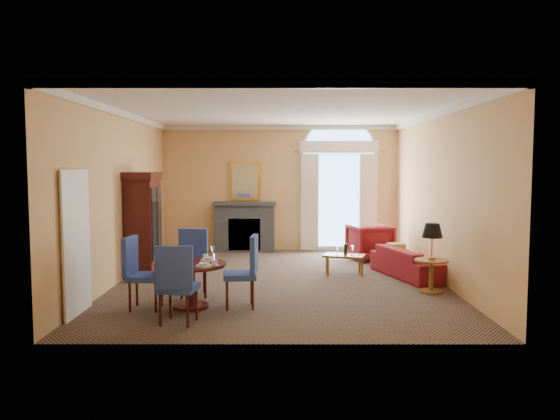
{
  "coord_description": "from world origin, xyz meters",
  "views": [
    {
      "loc": [
        0.01,
        -10.24,
        2.17
      ],
      "look_at": [
        0.0,
        0.5,
        1.3
      ],
      "focal_mm": 35.0,
      "sensor_mm": 36.0,
      "label": 1
    }
  ],
  "objects_px": {
    "sofa": "(410,262)",
    "armchair": "(370,242)",
    "armoire": "(143,225)",
    "dining_table": "(190,274)",
    "side_table": "(432,249)",
    "coffee_table": "(344,256)"
  },
  "relations": [
    {
      "from": "coffee_table",
      "to": "side_table",
      "type": "relative_size",
      "value": 0.76
    },
    {
      "from": "armchair",
      "to": "side_table",
      "type": "distance_m",
      "value": 3.33
    },
    {
      "from": "sofa",
      "to": "side_table",
      "type": "distance_m",
      "value": 1.39
    },
    {
      "from": "armoire",
      "to": "sofa",
      "type": "bearing_deg",
      "value": -2.48
    },
    {
      "from": "armoire",
      "to": "armchair",
      "type": "distance_m",
      "value": 5.13
    },
    {
      "from": "sofa",
      "to": "armchair",
      "type": "bearing_deg",
      "value": -3.01
    },
    {
      "from": "armchair",
      "to": "side_table",
      "type": "relative_size",
      "value": 0.78
    },
    {
      "from": "sofa",
      "to": "armchair",
      "type": "distance_m",
      "value": 2.03
    },
    {
      "from": "armoire",
      "to": "sofa",
      "type": "relative_size",
      "value": 1.05
    },
    {
      "from": "sofa",
      "to": "side_table",
      "type": "relative_size",
      "value": 1.68
    },
    {
      "from": "armoire",
      "to": "side_table",
      "type": "height_order",
      "value": "armoire"
    },
    {
      "from": "armoire",
      "to": "dining_table",
      "type": "xyz_separation_m",
      "value": [
        1.35,
        -2.57,
        -0.47
      ]
    },
    {
      "from": "dining_table",
      "to": "armchair",
      "type": "distance_m",
      "value": 5.52
    },
    {
      "from": "side_table",
      "to": "armchair",
      "type": "bearing_deg",
      "value": 99.15
    },
    {
      "from": "armchair",
      "to": "side_table",
      "type": "height_order",
      "value": "side_table"
    },
    {
      "from": "coffee_table",
      "to": "side_table",
      "type": "xyz_separation_m",
      "value": [
        1.32,
        -1.53,
        0.37
      ]
    },
    {
      "from": "armoire",
      "to": "sofa",
      "type": "height_order",
      "value": "armoire"
    },
    {
      "from": "armoire",
      "to": "armchair",
      "type": "bearing_deg",
      "value": 19.95
    },
    {
      "from": "sofa",
      "to": "side_table",
      "type": "bearing_deg",
      "value": 165.55
    },
    {
      "from": "armoire",
      "to": "side_table",
      "type": "relative_size",
      "value": 1.75
    },
    {
      "from": "side_table",
      "to": "armoire",
      "type": "bearing_deg",
      "value": 163.91
    },
    {
      "from": "dining_table",
      "to": "coffee_table",
      "type": "distance_m",
      "value": 3.69
    }
  ]
}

